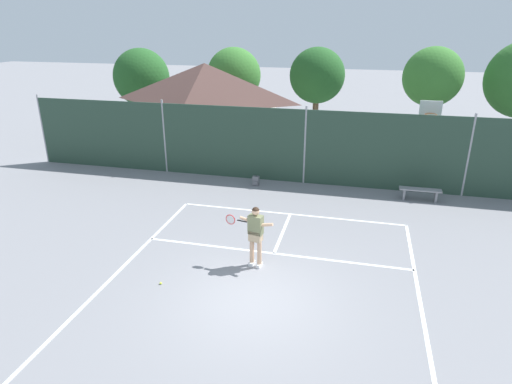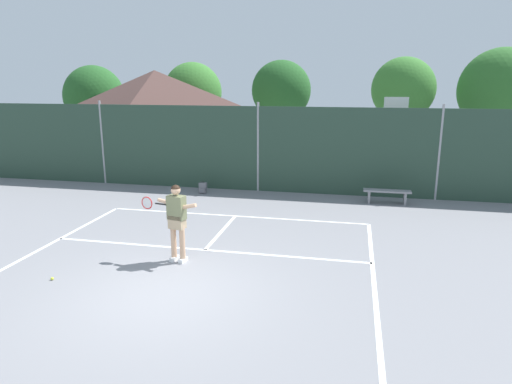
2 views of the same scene
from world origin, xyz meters
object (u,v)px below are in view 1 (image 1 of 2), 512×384
at_px(tennis_ball, 161,283).
at_px(courtside_bench, 420,192).
at_px(tennis_player, 255,231).
at_px(backpack_grey, 256,181).
at_px(basketball_hoop, 428,130).

relative_size(tennis_ball, courtside_bench, 0.04).
height_order(tennis_player, tennis_ball, tennis_player).
relative_size(backpack_grey, courtside_bench, 0.29).
xyz_separation_m(tennis_player, courtside_bench, (5.15, 6.40, -0.75)).
distance_m(tennis_player, tennis_ball, 2.94).
xyz_separation_m(basketball_hoop, tennis_ball, (-7.70, -10.45, -2.28)).
bearing_deg(courtside_bench, tennis_player, -128.80).
bearing_deg(backpack_grey, courtside_bench, -1.12).
distance_m(basketball_hoop, backpack_grey, 7.71).
relative_size(tennis_ball, backpack_grey, 0.14).
bearing_deg(tennis_player, backpack_grey, 103.57).
xyz_separation_m(tennis_ball, backpack_grey, (0.67, 8.09, 0.16)).
height_order(tennis_player, backpack_grey, tennis_player).
bearing_deg(courtside_bench, backpack_grey, 178.88).
xyz_separation_m(tennis_ball, courtside_bench, (7.40, 7.96, 0.33)).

